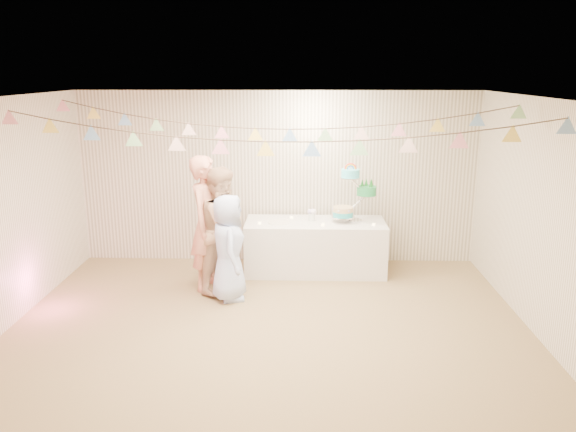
{
  "coord_description": "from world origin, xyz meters",
  "views": [
    {
      "loc": [
        0.38,
        -5.85,
        2.89
      ],
      "look_at": [
        0.2,
        0.8,
        1.15
      ],
      "focal_mm": 35.0,
      "sensor_mm": 36.0,
      "label": 1
    }
  ],
  "objects_px": {
    "table": "(315,247)",
    "person_adult_b": "(224,230)",
    "person_child": "(228,248)",
    "person_adult_a": "(208,223)",
    "cake_stand": "(354,195)"
  },
  "relations": [
    {
      "from": "table",
      "to": "cake_stand",
      "type": "distance_m",
      "value": 0.95
    },
    {
      "from": "table",
      "to": "person_adult_b",
      "type": "distance_m",
      "value": 1.51
    },
    {
      "from": "cake_stand",
      "to": "table",
      "type": "bearing_deg",
      "value": -174.81
    },
    {
      "from": "cake_stand",
      "to": "person_adult_b",
      "type": "bearing_deg",
      "value": -156.16
    },
    {
      "from": "cake_stand",
      "to": "person_adult_b",
      "type": "xyz_separation_m",
      "value": [
        -1.78,
        -0.79,
        -0.31
      ]
    },
    {
      "from": "table",
      "to": "cake_stand",
      "type": "height_order",
      "value": "cake_stand"
    },
    {
      "from": "table",
      "to": "person_child",
      "type": "height_order",
      "value": "person_child"
    },
    {
      "from": "cake_stand",
      "to": "person_adult_a",
      "type": "distance_m",
      "value": 2.14
    },
    {
      "from": "cake_stand",
      "to": "person_child",
      "type": "relative_size",
      "value": 0.57
    },
    {
      "from": "table",
      "to": "person_adult_b",
      "type": "xyz_separation_m",
      "value": [
        -1.23,
        -0.74,
        0.46
      ]
    },
    {
      "from": "person_adult_a",
      "to": "person_adult_b",
      "type": "bearing_deg",
      "value": -91.8
    },
    {
      "from": "person_adult_a",
      "to": "person_child",
      "type": "distance_m",
      "value": 0.55
    },
    {
      "from": "person_adult_a",
      "to": "person_child",
      "type": "height_order",
      "value": "person_adult_a"
    },
    {
      "from": "person_child",
      "to": "person_adult_b",
      "type": "bearing_deg",
      "value": 4.52
    },
    {
      "from": "person_adult_b",
      "to": "person_adult_a",
      "type": "bearing_deg",
      "value": 93.68
    }
  ]
}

